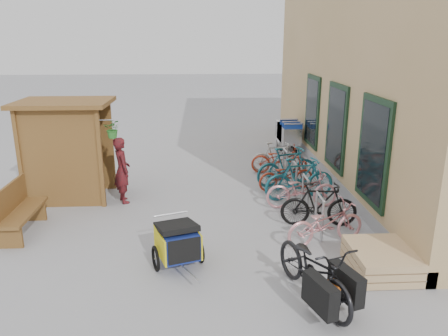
{
  "coord_description": "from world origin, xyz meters",
  "views": [
    {
      "loc": [
        -0.0,
        -7.85,
        3.82
      ],
      "look_at": [
        0.5,
        1.5,
        1.0
      ],
      "focal_mm": 35.0,
      "sensor_mm": 36.0,
      "label": 1
    }
  ],
  "objects_px": {
    "bike_6": "(279,160)",
    "pallet_stack": "(381,260)",
    "bike_2": "(302,189)",
    "child_trailer": "(178,241)",
    "kiosk": "(63,136)",
    "cargo_bike": "(315,270)",
    "bench": "(18,209)",
    "bike_4": "(286,175)",
    "person_kiosk": "(122,170)",
    "bike_0": "(326,223)",
    "bike_3": "(299,179)",
    "shopping_carts": "(288,132)",
    "bike_7": "(276,157)",
    "bike_5": "(287,166)",
    "bike_1": "(319,205)"
  },
  "relations": [
    {
      "from": "bike_3",
      "to": "bike_5",
      "type": "distance_m",
      "value": 1.08
    },
    {
      "from": "shopping_carts",
      "to": "bike_7",
      "type": "relative_size",
      "value": 1.19
    },
    {
      "from": "bike_4",
      "to": "bike_7",
      "type": "height_order",
      "value": "bike_7"
    },
    {
      "from": "bike_2",
      "to": "bike_6",
      "type": "distance_m",
      "value": 2.64
    },
    {
      "from": "cargo_bike",
      "to": "bike_4",
      "type": "distance_m",
      "value": 4.99
    },
    {
      "from": "pallet_stack",
      "to": "bike_6",
      "type": "bearing_deg",
      "value": 97.75
    },
    {
      "from": "pallet_stack",
      "to": "bike_0",
      "type": "distance_m",
      "value": 1.28
    },
    {
      "from": "child_trailer",
      "to": "bike_2",
      "type": "relative_size",
      "value": 0.87
    },
    {
      "from": "person_kiosk",
      "to": "bike_0",
      "type": "height_order",
      "value": "person_kiosk"
    },
    {
      "from": "pallet_stack",
      "to": "child_trailer",
      "type": "bearing_deg",
      "value": 173.7
    },
    {
      "from": "bike_5",
      "to": "bike_7",
      "type": "bearing_deg",
      "value": -14.55
    },
    {
      "from": "child_trailer",
      "to": "bike_2",
      "type": "height_order",
      "value": "bike_2"
    },
    {
      "from": "bike_5",
      "to": "bike_6",
      "type": "distance_m",
      "value": 1.05
    },
    {
      "from": "shopping_carts",
      "to": "bike_7",
      "type": "height_order",
      "value": "shopping_carts"
    },
    {
      "from": "child_trailer",
      "to": "person_kiosk",
      "type": "height_order",
      "value": "person_kiosk"
    },
    {
      "from": "pallet_stack",
      "to": "kiosk",
      "type": "bearing_deg",
      "value": 148.34
    },
    {
      "from": "bench",
      "to": "bike_1",
      "type": "relative_size",
      "value": 1.03
    },
    {
      "from": "bike_2",
      "to": "child_trailer",
      "type": "bearing_deg",
      "value": 130.66
    },
    {
      "from": "shopping_carts",
      "to": "bike_3",
      "type": "distance_m",
      "value": 4.79
    },
    {
      "from": "bike_6",
      "to": "pallet_stack",
      "type": "bearing_deg",
      "value": -165.7
    },
    {
      "from": "child_trailer",
      "to": "bike_6",
      "type": "bearing_deg",
      "value": 43.98
    },
    {
      "from": "kiosk",
      "to": "pallet_stack",
      "type": "relative_size",
      "value": 2.08
    },
    {
      "from": "bike_1",
      "to": "bike_3",
      "type": "relative_size",
      "value": 0.9
    },
    {
      "from": "kiosk",
      "to": "bike_5",
      "type": "relative_size",
      "value": 1.43
    },
    {
      "from": "bike_0",
      "to": "bike_5",
      "type": "xyz_separation_m",
      "value": [
        -0.08,
        3.47,
        0.1
      ]
    },
    {
      "from": "bike_1",
      "to": "bike_6",
      "type": "distance_m",
      "value": 3.69
    },
    {
      "from": "shopping_carts",
      "to": "bike_0",
      "type": "xyz_separation_m",
      "value": [
        -0.66,
        -7.14,
        -0.24
      ]
    },
    {
      "from": "bench",
      "to": "bike_4",
      "type": "bearing_deg",
      "value": 21.36
    },
    {
      "from": "shopping_carts",
      "to": "bike_6",
      "type": "distance_m",
      "value": 2.74
    },
    {
      "from": "bike_3",
      "to": "bike_4",
      "type": "distance_m",
      "value": 0.75
    },
    {
      "from": "shopping_carts",
      "to": "bike_4",
      "type": "height_order",
      "value": "shopping_carts"
    },
    {
      "from": "cargo_bike",
      "to": "bike_6",
      "type": "distance_m",
      "value": 6.38
    },
    {
      "from": "bike_4",
      "to": "bike_5",
      "type": "relative_size",
      "value": 0.87
    },
    {
      "from": "kiosk",
      "to": "cargo_bike",
      "type": "bearing_deg",
      "value": -43.25
    },
    {
      "from": "bike_2",
      "to": "cargo_bike",
      "type": "bearing_deg",
      "value": 167.63
    },
    {
      "from": "bike_0",
      "to": "cargo_bike",
      "type": "bearing_deg",
      "value": 143.36
    },
    {
      "from": "bench",
      "to": "shopping_carts",
      "type": "distance_m",
      "value": 9.22
    },
    {
      "from": "pallet_stack",
      "to": "bike_5",
      "type": "height_order",
      "value": "bike_5"
    },
    {
      "from": "shopping_carts",
      "to": "bike_1",
      "type": "bearing_deg",
      "value": -95.21
    },
    {
      "from": "kiosk",
      "to": "bike_0",
      "type": "bearing_deg",
      "value": -26.5
    },
    {
      "from": "bench",
      "to": "bike_2",
      "type": "relative_size",
      "value": 0.98
    },
    {
      "from": "bike_3",
      "to": "bench",
      "type": "bearing_deg",
      "value": 96.07
    },
    {
      "from": "bike_7",
      "to": "bike_1",
      "type": "bearing_deg",
      "value": -179.64
    },
    {
      "from": "shopping_carts",
      "to": "bike_7",
      "type": "xyz_separation_m",
      "value": [
        -0.81,
        -2.4,
        -0.22
      ]
    },
    {
      "from": "bench",
      "to": "cargo_bike",
      "type": "bearing_deg",
      "value": -26.49
    },
    {
      "from": "person_kiosk",
      "to": "shopping_carts",
      "type": "bearing_deg",
      "value": -70.66
    },
    {
      "from": "cargo_bike",
      "to": "bike_5",
      "type": "relative_size",
      "value": 1.17
    },
    {
      "from": "bike_4",
      "to": "bike_6",
      "type": "relative_size",
      "value": 0.94
    },
    {
      "from": "person_kiosk",
      "to": "bike_0",
      "type": "distance_m",
      "value": 4.91
    },
    {
      "from": "bench",
      "to": "pallet_stack",
      "type": "bearing_deg",
      "value": -15.82
    }
  ]
}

